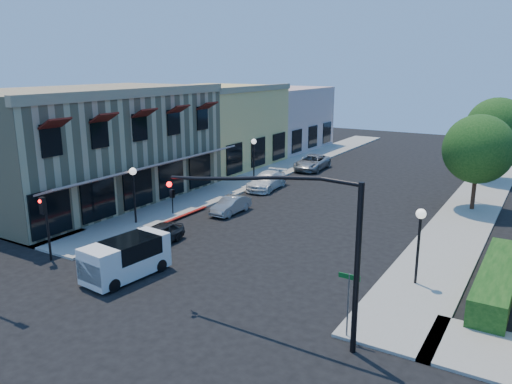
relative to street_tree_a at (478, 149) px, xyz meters
The scene contains 22 objects.
ground 24.06m from the street_tree_a, 111.80° to the right, with size 120.00×120.00×0.00m, color black.
sidewalk_left 18.71m from the street_tree_a, 164.10° to the left, with size 3.50×50.00×0.12m, color gray.
sidewalk_right 6.49m from the street_tree_a, 90.57° to the left, with size 3.50×50.00×0.12m, color gray.
curb_red_strip 21.45m from the street_tree_a, 138.28° to the right, with size 0.25×10.00×0.06m, color maroon.
corner_brick_building 26.63m from the street_tree_a, 155.60° to the right, with size 11.77×18.20×8.10m.
yellow_stucco_building 24.63m from the street_tree_a, behind, with size 10.00×12.00×7.60m, color #DFC164.
pink_stucco_building 29.10m from the street_tree_a, 146.64° to the left, with size 10.00×12.00×7.00m, color beige.
hedge 13.96m from the street_tree_a, 77.42° to the right, with size 1.40×8.00×1.10m, color #123D11.
street_tree_a is the anchor object (origin of this frame).
street_tree_b 10.01m from the street_tree_a, 90.00° to the left, with size 4.94×4.94×7.02m.
signal_mast_arm 20.71m from the street_tree_a, 98.17° to the right, with size 8.01×0.39×6.00m.
secondary_signal 26.64m from the street_tree_a, 129.21° to the right, with size 0.28×0.42×3.32m.
street_name_sign 20.00m from the street_tree_a, 93.76° to the right, with size 0.80×0.06×2.50m.
lamppost_left_near 22.30m from the street_tree_a, 141.02° to the right, with size 0.44×0.44×3.57m.
lamppost_left_far 17.36m from the street_tree_a, behind, with size 0.44×0.44×3.57m.
lamppost_right_near 14.08m from the street_tree_a, 91.23° to the right, with size 0.44×0.44×3.57m.
lamppost_right_far 2.49m from the street_tree_a, 98.53° to the left, with size 0.44×0.44×3.57m.
white_van 23.58m from the street_tree_a, 120.94° to the right, with size 2.12×4.18×1.79m.
parked_car_a 21.31m from the street_tree_a, 130.36° to the right, with size 1.37×3.41×1.16m, color black.
parked_car_b 16.71m from the street_tree_a, 146.50° to the right, with size 1.18×3.38×1.11m, color #939598.
parked_car_c 15.43m from the street_tree_a, behind, with size 1.88×4.62×1.34m, color white.
parked_car_d 16.80m from the street_tree_a, 155.89° to the left, with size 2.29×4.96×1.38m, color #95969A.
Camera 1 is at (13.05, -13.30, 9.60)m, focal length 35.00 mm.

